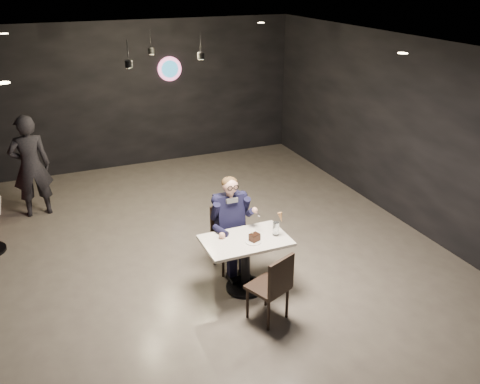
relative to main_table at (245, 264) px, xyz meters
name	(u,v)px	position (x,y,z in m)	size (l,w,h in m)	color
floor	(208,265)	(-0.27, 0.75, -0.38)	(9.00, 9.00, 0.00)	slate
wall_sign	(170,69)	(0.53, 5.22, 1.62)	(0.50, 0.06, 0.50)	pink
pendant_lights	(160,42)	(-0.27, 2.75, 2.51)	(1.40, 1.20, 0.36)	black
main_table	(245,264)	(0.00, 0.00, 0.00)	(1.10, 0.70, 0.75)	white
chair_far	(230,240)	(0.00, 0.55, 0.09)	(0.42, 0.46, 0.92)	black
chair_near	(268,286)	(0.00, -0.67, 0.09)	(0.42, 0.46, 0.92)	black
seated_man	(230,223)	(0.00, 0.55, 0.34)	(0.60, 0.80, 1.44)	black
dessert_plate	(253,241)	(0.06, -0.10, 0.38)	(0.21, 0.21, 0.01)	white
cake_slice	(255,237)	(0.08, -0.09, 0.43)	(0.12, 0.10, 0.09)	black
mint_leaf	(254,236)	(0.06, -0.12, 0.47)	(0.06, 0.04, 0.01)	green
sundae_glass	(276,229)	(0.40, -0.05, 0.47)	(0.08, 0.08, 0.18)	silver
wafer_cone	(281,217)	(0.47, -0.05, 0.62)	(0.06, 0.06, 0.13)	#BC7B4D
passerby	(31,166)	(-2.42, 3.47, 0.51)	(0.65, 0.42, 1.77)	black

